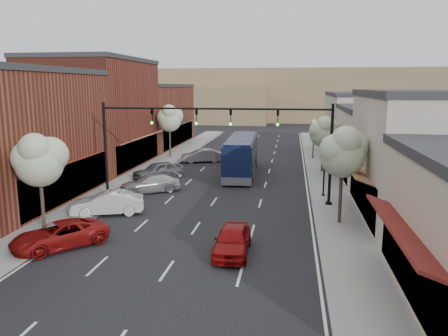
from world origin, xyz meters
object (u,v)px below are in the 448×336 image
at_px(lamp_post_near, 325,157).
at_px(parked_car_b, 108,203).
at_px(tree_left_far, 170,118).
at_px(signal_mast_right, 295,139).
at_px(tree_left_near, 39,159).
at_px(parked_car_c, 150,183).
at_px(tree_right_far, 324,131).
at_px(signal_mast_left, 136,136).
at_px(lamp_post_far, 314,132).
at_px(parked_car_a, 60,235).
at_px(tree_right_near, 344,151).
at_px(parked_car_d, 158,171).
at_px(coach_bus, 242,155).
at_px(red_hatchback, 232,240).
at_px(parked_car_e, 202,156).

bearing_deg(lamp_post_near, parked_car_b, -154.69).
bearing_deg(tree_left_far, lamp_post_near, -43.89).
bearing_deg(signal_mast_right, tree_left_near, -149.86).
bearing_deg(tree_left_near, parked_car_c, 74.35).
bearing_deg(tree_right_far, signal_mast_left, -139.46).
distance_m(lamp_post_far, parked_car_a, 33.22).
relative_size(tree_right_near, parked_car_b, 1.31).
distance_m(lamp_post_near, parked_car_d, 14.79).
bearing_deg(parked_car_a, coach_bus, 111.18).
bearing_deg(parked_car_b, red_hatchback, 40.48).
xyz_separation_m(coach_bus, red_hatchback, (1.83, -19.68, -1.11)).
bearing_deg(coach_bus, red_hatchback, -86.87).
relative_size(tree_left_near, parked_car_a, 1.19).
relative_size(parked_car_a, parked_car_c, 1.01).
height_order(signal_mast_left, lamp_post_far, signal_mast_left).
relative_size(lamp_post_near, lamp_post_far, 1.00).
bearing_deg(red_hatchback, coach_bus, 94.40).
height_order(parked_car_c, parked_car_e, parked_car_e).
distance_m(tree_left_far, red_hatchback, 29.79).
relative_size(tree_right_near, tree_right_far, 1.10).
height_order(coach_bus, parked_car_c, coach_bus).
height_order(red_hatchback, parked_car_a, red_hatchback).
xyz_separation_m(lamp_post_near, parked_car_a, (-14.00, -12.54, -2.34)).
relative_size(tree_right_near, parked_car_c, 1.26).
bearing_deg(tree_left_near, lamp_post_near, 33.33).
relative_size(tree_left_far, parked_car_b, 1.35).
xyz_separation_m(tree_left_near, parked_car_b, (2.05, 3.94, -3.47)).
distance_m(lamp_post_near, lamp_post_far, 17.50).
xyz_separation_m(coach_bus, parked_car_b, (-7.00, -14.28, -1.07)).
height_order(tree_right_far, lamp_post_far, tree_right_far).
height_order(signal_mast_right, red_hatchback, signal_mast_right).
height_order(parked_car_b, parked_car_e, parked_car_b).
relative_size(lamp_post_near, parked_car_a, 0.93).
relative_size(signal_mast_right, parked_car_b, 1.81).
bearing_deg(parked_car_c, tree_right_near, 35.34).
relative_size(lamp_post_near, coach_bus, 0.39).
bearing_deg(parked_car_e, tree_left_near, -28.10).
bearing_deg(tree_left_far, lamp_post_far, 7.30).
height_order(signal_mast_left, parked_car_e, signal_mast_left).
distance_m(signal_mast_left, parked_car_c, 4.46).
relative_size(signal_mast_left, parked_car_c, 1.74).
distance_m(red_hatchback, parked_car_b, 10.34).
bearing_deg(signal_mast_left, parked_car_e, 84.91).
bearing_deg(parked_car_d, signal_mast_left, -41.03).
bearing_deg(parked_car_d, parked_car_c, -36.28).
bearing_deg(lamp_post_far, parked_car_d, -136.53).
height_order(signal_mast_right, parked_car_d, signal_mast_right).
bearing_deg(parked_car_d, lamp_post_far, 87.52).
xyz_separation_m(red_hatchback, parked_car_d, (-8.83, 16.24, 0.08)).
bearing_deg(parked_car_a, lamp_post_near, 82.14).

